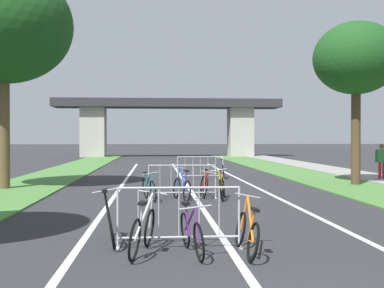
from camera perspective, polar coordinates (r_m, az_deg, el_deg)
grass_verge_left at (r=26.92m, az=-14.87°, el=-3.29°), size 3.02×55.83×0.05m
grass_verge_right at (r=27.49m, az=11.51°, el=-3.19°), size 3.02×55.83×0.05m
sidewalk_path_right at (r=28.35m, az=16.79°, el=-3.06°), size 2.39×55.83×0.08m
lane_stripe_center at (r=19.84m, az=-0.61°, el=-4.74°), size 0.14×32.30×0.01m
lane_stripe_right_lane at (r=20.16m, az=6.76°, el=-4.66°), size 0.14×32.30×0.01m
lane_stripe_left_lane at (r=19.84m, az=-8.09°, el=-4.75°), size 0.14×32.30×0.01m
overpass_bridge at (r=49.76m, az=-2.82°, el=3.19°), size 22.55×3.70×5.76m
tree_left_oak_near at (r=19.69m, az=-20.95°, el=12.65°), size 5.00×5.00×8.13m
tree_right_oak_mid at (r=20.76m, az=18.41°, el=9.26°), size 3.36×3.36×6.47m
crowd_barrier_nearest at (r=8.55m, az=-1.52°, el=-8.49°), size 2.14×0.44×1.05m
crowd_barrier_second at (r=15.45m, az=-1.13°, el=-4.38°), size 2.16×0.51×1.05m
crowd_barrier_third at (r=22.43m, az=0.97°, el=-2.80°), size 2.16×0.52×1.05m
bicycle_yellow_0 at (r=15.20m, az=3.49°, el=-5.00°), size 0.64×1.64×0.98m
bicycle_white_1 at (r=23.12m, az=3.62°, el=-3.03°), size 0.49×1.70×1.00m
bicycle_silver_2 at (r=8.18m, az=-5.70°, el=-9.92°), size 0.64×1.72×0.99m
bicycle_blue_3 at (r=14.99m, az=-1.18°, el=-5.11°), size 0.54×1.67×0.99m
bicycle_purple_4 at (r=8.09m, az=-0.09°, el=-10.20°), size 0.51×1.62×0.86m
bicycle_red_5 at (r=15.87m, az=1.38°, el=-4.80°), size 0.48×1.70×0.88m
bicycle_orange_6 at (r=8.16m, az=6.36°, el=-10.14°), size 0.44×1.69×0.94m
bicycle_black_7 at (r=8.99m, az=-9.45°, el=-8.91°), size 0.55×1.67×1.00m
bicycle_teal_8 at (r=14.98m, az=-4.99°, el=-5.12°), size 0.54×1.62×0.89m
pedestrian_waiting at (r=23.41m, az=21.05°, el=-1.53°), size 0.59×0.32×1.63m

